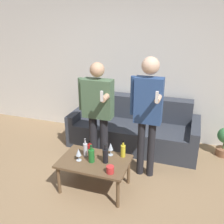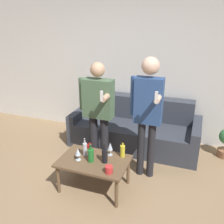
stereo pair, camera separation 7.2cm
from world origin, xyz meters
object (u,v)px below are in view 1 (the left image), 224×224
couch (134,129)px  person_standing_right (148,108)px  coffee_table (94,164)px  person_standing_left (98,107)px  bottle_orange (105,155)px

couch → person_standing_right: bearing=-65.8°
coffee_table → person_standing_left: (-0.20, 0.63, 0.54)m
couch → coffee_table: 1.38m
coffee_table → person_standing_left: 0.85m
couch → bottle_orange: size_ratio=8.65×
coffee_table → person_standing_right: (0.56, 0.53, 0.66)m
bottle_orange → person_standing_right: (0.41, 0.52, 0.51)m
bottle_orange → person_standing_left: (-0.35, 0.63, 0.39)m
couch → person_standing_left: person_standing_left is taller
coffee_table → person_standing_right: size_ratio=0.53×
couch → person_standing_left: 1.03m
couch → person_standing_right: (0.38, -0.84, 0.74)m
couch → bottle_orange: bearing=-91.5°
bottle_orange → person_standing_left: 0.82m
person_standing_right → person_standing_left: bearing=172.1°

